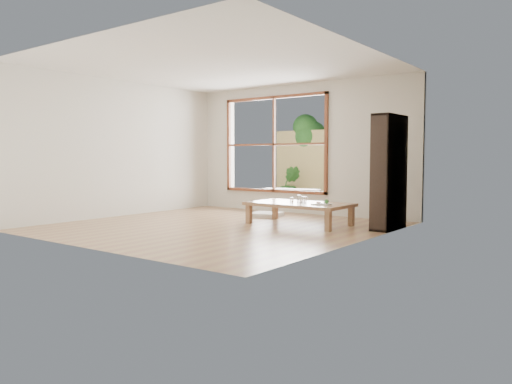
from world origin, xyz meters
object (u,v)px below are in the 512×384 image
at_px(bookshelf, 389,172).
at_px(low_table, 299,205).
at_px(garden_bench, 291,191).
at_px(food_tray, 322,203).

bearing_deg(bookshelf, low_table, -164.20).
xyz_separation_m(low_table, garden_bench, (-1.65, 2.28, 0.04)).
distance_m(low_table, bookshelf, 1.56).
height_order(low_table, food_tray, food_tray).
xyz_separation_m(bookshelf, food_tray, (-0.91, -0.49, -0.50)).
height_order(bookshelf, food_tray, bookshelf).
distance_m(food_tray, garden_bench, 3.20).
height_order(low_table, bookshelf, bookshelf).
height_order(food_tray, garden_bench, food_tray).
xyz_separation_m(food_tray, garden_bench, (-2.14, 2.38, -0.03)).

